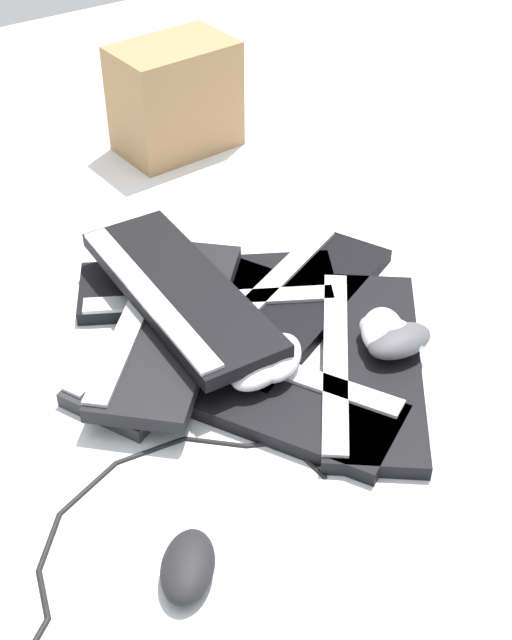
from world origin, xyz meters
The scene contains 16 objects.
ground_plane centered at (0.00, 0.00, 0.00)m, with size 3.20×3.20×0.00m, color silver.
keyboard_0 centered at (0.02, 0.08, 0.01)m, with size 0.46×0.32×0.03m.
keyboard_1 centered at (-0.07, 0.20, 0.01)m, with size 0.46×0.34×0.03m.
keyboard_2 centered at (-0.18, 0.12, 0.01)m, with size 0.46×0.33×0.03m.
keyboard_3 centered at (-0.15, -0.07, 0.01)m, with size 0.34×0.46×0.03m.
keyboard_4 centered at (0.03, -0.11, 0.01)m, with size 0.39×0.44×0.03m.
keyboard_5 centered at (-0.20, 0.12, 0.04)m, with size 0.41×0.42×0.03m.
keyboard_6 centered at (-0.16, 0.15, 0.07)m, with size 0.17×0.45×0.03m.
mouse_0 centered at (-0.10, -0.05, 0.05)m, with size 0.11×0.07×0.04m, color silver.
mouse_2 centered at (0.07, -0.12, 0.05)m, with size 0.11×0.07×0.04m, color #4C4C51.
mouse_3 centered at (-0.40, -0.28, 0.02)m, with size 0.11×0.07×0.04m, color black.
mouse_4 centered at (-0.14, -0.06, 0.05)m, with size 0.11×0.07×0.04m, color silver.
mouse_5 centered at (0.08, -0.10, 0.05)m, with size 0.11×0.07×0.04m, color #B7B7BC.
mouse_6 centered at (0.07, -0.09, 0.05)m, with size 0.11×0.07×0.04m, color #B7B7BC.
cable_0 centered at (-0.45, -0.19, 0.00)m, with size 0.56×0.36×0.01m.
cardboard_box centered at (0.15, 0.70, 0.12)m, with size 0.25×0.16×0.23m, color #9E774C.
Camera 1 is at (-0.69, -0.87, 0.93)m, focal length 50.00 mm.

